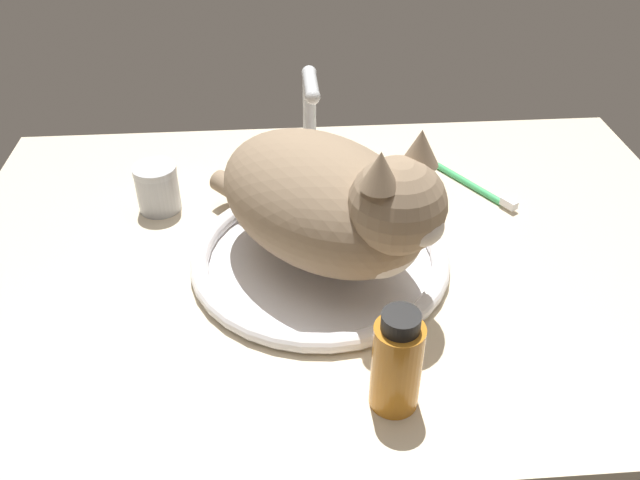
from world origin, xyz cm
name	(u,v)px	position (x,y,z in cm)	size (l,w,h in cm)	color
countertop	(337,257)	(0.00, 0.00, 1.50)	(106.87, 74.09, 3.00)	beige
sink_basin	(320,258)	(-2.69, -3.17, 4.05)	(34.43, 34.43, 2.41)	white
faucet	(310,142)	(-2.69, 17.10, 10.56)	(18.01, 11.14, 19.38)	silver
cat	(333,203)	(-1.22, -4.86, 13.81)	(34.16, 35.21, 20.66)	#8C755B
amber_bottle	(397,363)	(3.29, -26.85, 8.83)	(5.18, 5.18, 12.38)	#C67A23
metal_jar	(157,188)	(-25.67, 12.05, 6.62)	(6.36, 6.36, 7.20)	#B2B5BA
toothbrush	(476,187)	(23.13, 13.38, 3.63)	(9.55, 14.64, 1.70)	#3FB266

